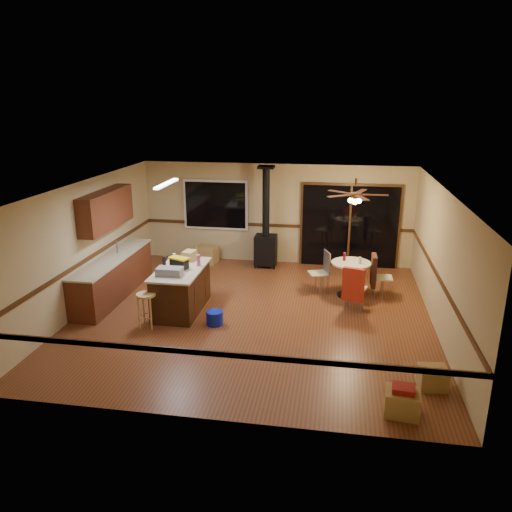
% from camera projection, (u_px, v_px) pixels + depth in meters
% --- Properties ---
extents(floor, '(7.00, 7.00, 0.00)m').
position_uv_depth(floor, '(254.00, 315.00, 10.08)').
color(floor, brown).
rests_on(floor, ground).
extents(ceiling, '(7.00, 7.00, 0.00)m').
position_uv_depth(ceiling, '(253.00, 187.00, 9.29)').
color(ceiling, silver).
rests_on(ceiling, ground).
extents(wall_back, '(7.00, 0.00, 7.00)m').
position_uv_depth(wall_back, '(276.00, 214.00, 12.98)').
color(wall_back, tan).
rests_on(wall_back, ground).
extents(wall_front, '(7.00, 0.00, 7.00)m').
position_uv_depth(wall_front, '(208.00, 333.00, 6.39)').
color(wall_front, tan).
rests_on(wall_front, ground).
extents(wall_left, '(0.00, 7.00, 7.00)m').
position_uv_depth(wall_left, '(86.00, 245.00, 10.23)').
color(wall_left, tan).
rests_on(wall_left, ground).
extents(wall_right, '(0.00, 7.00, 7.00)m').
position_uv_depth(wall_right, '(441.00, 262.00, 9.14)').
color(wall_right, tan).
rests_on(wall_right, ground).
extents(chair_rail, '(7.00, 7.00, 0.08)m').
position_uv_depth(chair_rail, '(254.00, 268.00, 9.78)').
color(chair_rail, '#422510').
rests_on(chair_rail, ground).
extents(window, '(1.72, 0.10, 1.32)m').
position_uv_depth(window, '(216.00, 205.00, 13.12)').
color(window, black).
rests_on(window, ground).
extents(sliding_door, '(2.52, 0.10, 2.10)m').
position_uv_depth(sliding_door, '(350.00, 227.00, 12.71)').
color(sliding_door, black).
rests_on(sliding_door, ground).
extents(lower_cabinets, '(0.60, 3.00, 0.86)m').
position_uv_depth(lower_cabinets, '(113.00, 277.00, 10.91)').
color(lower_cabinets, '#5A2816').
rests_on(lower_cabinets, ground).
extents(countertop, '(0.64, 3.04, 0.04)m').
position_uv_depth(countertop, '(112.00, 258.00, 10.78)').
color(countertop, '#BFB394').
rests_on(countertop, lower_cabinets).
extents(upper_cabinets, '(0.35, 2.00, 0.80)m').
position_uv_depth(upper_cabinets, '(106.00, 210.00, 10.68)').
color(upper_cabinets, '#5A2816').
rests_on(upper_cabinets, ground).
extents(kitchen_island, '(0.88, 1.68, 0.90)m').
position_uv_depth(kitchen_island, '(181.00, 289.00, 10.17)').
color(kitchen_island, '#341B0D').
rests_on(kitchen_island, ground).
extents(wood_stove, '(0.55, 0.50, 2.52)m').
position_uv_depth(wood_stove, '(266.00, 239.00, 12.76)').
color(wood_stove, black).
rests_on(wood_stove, ground).
extents(ceiling_fan, '(0.24, 0.24, 0.55)m').
position_uv_depth(ceiling_fan, '(355.00, 197.00, 10.38)').
color(ceiling_fan, brown).
rests_on(ceiling_fan, ceiling).
extents(fluorescent_strip, '(0.10, 1.20, 0.04)m').
position_uv_depth(fluorescent_strip, '(166.00, 184.00, 9.87)').
color(fluorescent_strip, white).
rests_on(fluorescent_strip, ceiling).
extents(toolbox_grey, '(0.50, 0.28, 0.15)m').
position_uv_depth(toolbox_grey, '(170.00, 271.00, 9.64)').
color(toolbox_grey, slate).
rests_on(toolbox_grey, kitchen_island).
extents(toolbox_black, '(0.40, 0.31, 0.20)m').
position_uv_depth(toolbox_black, '(179.00, 264.00, 10.03)').
color(toolbox_black, black).
rests_on(toolbox_black, kitchen_island).
extents(toolbox_yellow_lid, '(0.45, 0.35, 0.03)m').
position_uv_depth(toolbox_yellow_lid, '(179.00, 258.00, 10.00)').
color(toolbox_yellow_lid, gold).
rests_on(toolbox_yellow_lid, toolbox_black).
extents(box_on_island, '(0.28, 0.34, 0.20)m').
position_uv_depth(box_on_island, '(189.00, 256.00, 10.54)').
color(box_on_island, '#A08147').
rests_on(box_on_island, kitchen_island).
extents(bottle_dark, '(0.09, 0.09, 0.25)m').
position_uv_depth(bottle_dark, '(164.00, 262.00, 10.03)').
color(bottle_dark, black).
rests_on(bottle_dark, kitchen_island).
extents(bottle_pink, '(0.08, 0.08, 0.24)m').
position_uv_depth(bottle_pink, '(198.00, 260.00, 10.17)').
color(bottle_pink, '#D84C8C').
rests_on(bottle_pink, kitchen_island).
extents(bottle_white, '(0.08, 0.08, 0.19)m').
position_uv_depth(bottle_white, '(174.00, 258.00, 10.41)').
color(bottle_white, white).
rests_on(bottle_white, kitchen_island).
extents(bar_stool, '(0.47, 0.47, 0.67)m').
position_uv_depth(bar_stool, '(147.00, 310.00, 9.46)').
color(bar_stool, '#D8B872').
rests_on(bar_stool, floor).
extents(blue_bucket, '(0.38, 0.38, 0.27)m').
position_uv_depth(blue_bucket, '(215.00, 318.00, 9.61)').
color(blue_bucket, '#0C1CB3').
rests_on(blue_bucket, floor).
extents(dining_table, '(0.86, 0.86, 0.78)m').
position_uv_depth(dining_table, '(351.00, 273.00, 10.88)').
color(dining_table, black).
rests_on(dining_table, ground).
extents(glass_red, '(0.07, 0.07, 0.18)m').
position_uv_depth(glass_red, '(344.00, 257.00, 10.90)').
color(glass_red, '#590C14').
rests_on(glass_red, dining_table).
extents(glass_cream, '(0.08, 0.08, 0.14)m').
position_uv_depth(glass_cream, '(360.00, 260.00, 10.71)').
color(glass_cream, beige).
rests_on(glass_cream, dining_table).
extents(chair_left, '(0.52, 0.52, 0.51)m').
position_uv_depth(chair_left, '(323.00, 267.00, 11.09)').
color(chair_left, tan).
rests_on(chair_left, ground).
extents(chair_near, '(0.54, 0.56, 0.70)m').
position_uv_depth(chair_near, '(354.00, 284.00, 10.03)').
color(chair_near, tan).
rests_on(chair_near, ground).
extents(chair_right, '(0.46, 0.44, 0.70)m').
position_uv_depth(chair_right, '(375.00, 271.00, 10.83)').
color(chair_right, tan).
rests_on(chair_right, ground).
extents(box_under_window, '(0.62, 0.52, 0.45)m').
position_uv_depth(box_under_window, '(207.00, 255.00, 13.20)').
color(box_under_window, '#A08147').
rests_on(box_under_window, floor).
extents(box_corner_a, '(0.50, 0.44, 0.35)m').
position_uv_depth(box_corner_a, '(402.00, 403.00, 6.85)').
color(box_corner_a, '#A08147').
rests_on(box_corner_a, floor).
extents(box_corner_b, '(0.45, 0.40, 0.33)m').
position_uv_depth(box_corner_b, '(432.00, 378.00, 7.49)').
color(box_corner_b, '#A08147').
rests_on(box_corner_b, floor).
extents(box_small_red, '(0.33, 0.28, 0.08)m').
position_uv_depth(box_small_red, '(404.00, 389.00, 6.78)').
color(box_small_red, maroon).
rests_on(box_small_red, box_corner_a).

